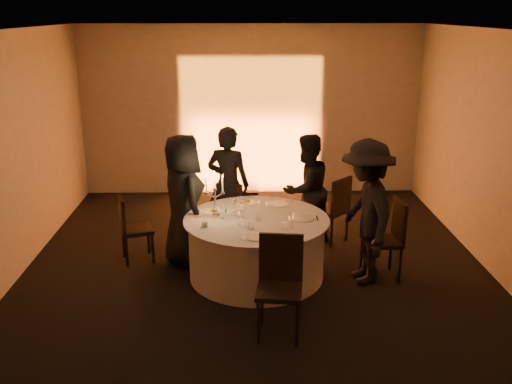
{
  "coord_description": "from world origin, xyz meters",
  "views": [
    {
      "loc": [
        -0.19,
        -6.57,
        3.22
      ],
      "look_at": [
        0.0,
        0.2,
        1.05
      ],
      "focal_mm": 40.0,
      "sensor_mm": 36.0,
      "label": 1
    }
  ],
  "objects_px": {
    "chair_back_left": "(231,207)",
    "chair_front": "(280,279)",
    "banquet_table": "(256,247)",
    "chair_back_right": "(335,206)",
    "guest_left": "(183,200)",
    "guest_back_right": "(306,189)",
    "chair_left": "(131,225)",
    "guest_right": "(366,212)",
    "chair_right": "(389,234)",
    "candelabra": "(215,201)",
    "guest_back_left": "(228,184)",
    "coffee_cup": "(205,224)"
  },
  "relations": [
    {
      "from": "chair_back_left",
      "to": "guest_back_right",
      "type": "distance_m",
      "value": 1.12
    },
    {
      "from": "chair_left",
      "to": "chair_right",
      "type": "bearing_deg",
      "value": -118.19
    },
    {
      "from": "banquet_table",
      "to": "chair_left",
      "type": "height_order",
      "value": "chair_left"
    },
    {
      "from": "chair_back_right",
      "to": "candelabra",
      "type": "distance_m",
      "value": 1.96
    },
    {
      "from": "banquet_table",
      "to": "guest_left",
      "type": "height_order",
      "value": "guest_left"
    },
    {
      "from": "guest_back_right",
      "to": "guest_right",
      "type": "height_order",
      "value": "guest_right"
    },
    {
      "from": "chair_right",
      "to": "guest_back_right",
      "type": "xyz_separation_m",
      "value": [
        -0.9,
        1.16,
        0.22
      ]
    },
    {
      "from": "chair_back_right",
      "to": "guest_back_right",
      "type": "height_order",
      "value": "guest_back_right"
    },
    {
      "from": "guest_back_left",
      "to": "chair_back_right",
      "type": "bearing_deg",
      "value": -168.71
    },
    {
      "from": "chair_back_left",
      "to": "chair_front",
      "type": "bearing_deg",
      "value": 115.4
    },
    {
      "from": "chair_left",
      "to": "banquet_table",
      "type": "bearing_deg",
      "value": -125.16
    },
    {
      "from": "chair_left",
      "to": "guest_back_left",
      "type": "distance_m",
      "value": 1.5
    },
    {
      "from": "chair_back_left",
      "to": "candelabra",
      "type": "xyz_separation_m",
      "value": [
        -0.18,
        -1.14,
        0.49
      ]
    },
    {
      "from": "chair_right",
      "to": "guest_back_right",
      "type": "distance_m",
      "value": 1.49
    },
    {
      "from": "chair_back_left",
      "to": "guest_right",
      "type": "relative_size",
      "value": 0.49
    },
    {
      "from": "guest_left",
      "to": "guest_back_right",
      "type": "distance_m",
      "value": 1.78
    },
    {
      "from": "chair_back_right",
      "to": "guest_back_right",
      "type": "distance_m",
      "value": 0.48
    },
    {
      "from": "chair_right",
      "to": "guest_right",
      "type": "relative_size",
      "value": 0.57
    },
    {
      "from": "guest_left",
      "to": "candelabra",
      "type": "bearing_deg",
      "value": -157.29
    },
    {
      "from": "coffee_cup",
      "to": "guest_right",
      "type": "bearing_deg",
      "value": 2.84
    },
    {
      "from": "chair_right",
      "to": "chair_front",
      "type": "distance_m",
      "value": 1.89
    },
    {
      "from": "coffee_cup",
      "to": "candelabra",
      "type": "height_order",
      "value": "candelabra"
    },
    {
      "from": "guest_back_right",
      "to": "candelabra",
      "type": "height_order",
      "value": "guest_back_right"
    },
    {
      "from": "chair_back_left",
      "to": "banquet_table",
      "type": "bearing_deg",
      "value": 118.41
    },
    {
      "from": "banquet_table",
      "to": "guest_back_right",
      "type": "height_order",
      "value": "guest_back_right"
    },
    {
      "from": "guest_back_right",
      "to": "guest_right",
      "type": "bearing_deg",
      "value": 81.13
    },
    {
      "from": "chair_back_right",
      "to": "chair_front",
      "type": "relative_size",
      "value": 0.94
    },
    {
      "from": "chair_left",
      "to": "chair_back_left",
      "type": "xyz_separation_m",
      "value": [
        1.31,
        0.75,
        -0.02
      ]
    },
    {
      "from": "guest_left",
      "to": "banquet_table",
      "type": "bearing_deg",
      "value": -143.21
    },
    {
      "from": "chair_left",
      "to": "chair_back_right",
      "type": "distance_m",
      "value": 2.85
    },
    {
      "from": "guest_left",
      "to": "chair_front",
      "type": "bearing_deg",
      "value": -173.72
    },
    {
      "from": "chair_left",
      "to": "guest_back_right",
      "type": "distance_m",
      "value": 2.47
    },
    {
      "from": "banquet_table",
      "to": "chair_front",
      "type": "height_order",
      "value": "chair_front"
    },
    {
      "from": "guest_right",
      "to": "chair_back_right",
      "type": "bearing_deg",
      "value": -178.41
    },
    {
      "from": "chair_back_right",
      "to": "guest_left",
      "type": "bearing_deg",
      "value": -28.16
    },
    {
      "from": "guest_back_right",
      "to": "chair_back_left",
      "type": "bearing_deg",
      "value": -42.59
    },
    {
      "from": "chair_back_left",
      "to": "guest_left",
      "type": "height_order",
      "value": "guest_left"
    },
    {
      "from": "chair_back_left",
      "to": "chair_front",
      "type": "height_order",
      "value": "chair_front"
    },
    {
      "from": "guest_back_right",
      "to": "chair_front",
      "type": "bearing_deg",
      "value": 43.4
    },
    {
      "from": "candelabra",
      "to": "guest_right",
      "type": "bearing_deg",
      "value": -7.85
    },
    {
      "from": "chair_back_right",
      "to": "guest_back_left",
      "type": "bearing_deg",
      "value": -49.73
    },
    {
      "from": "chair_left",
      "to": "guest_back_right",
      "type": "xyz_separation_m",
      "value": [
        2.38,
        0.59,
        0.29
      ]
    },
    {
      "from": "chair_left",
      "to": "coffee_cup",
      "type": "distance_m",
      "value": 1.3
    },
    {
      "from": "chair_front",
      "to": "guest_back_left",
      "type": "relative_size",
      "value": 0.62
    },
    {
      "from": "guest_left",
      "to": "candelabra",
      "type": "relative_size",
      "value": 2.93
    },
    {
      "from": "banquet_table",
      "to": "chair_back_right",
      "type": "bearing_deg",
      "value": 42.92
    },
    {
      "from": "guest_back_right",
      "to": "candelabra",
      "type": "distance_m",
      "value": 1.6
    },
    {
      "from": "chair_back_right",
      "to": "chair_front",
      "type": "xyz_separation_m",
      "value": [
        -0.94,
        -2.36,
        0.04
      ]
    },
    {
      "from": "chair_back_left",
      "to": "chair_left",
      "type": "bearing_deg",
      "value": 43.13
    },
    {
      "from": "chair_left",
      "to": "guest_back_left",
      "type": "relative_size",
      "value": 0.54
    }
  ]
}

